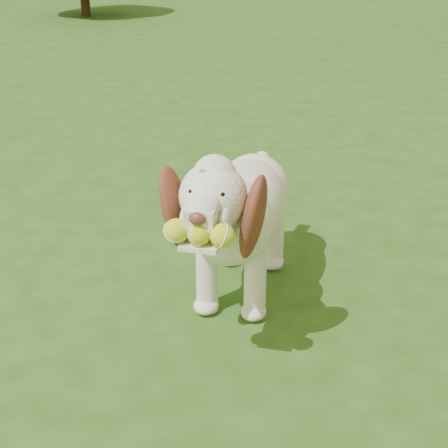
% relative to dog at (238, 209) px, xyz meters
% --- Properties ---
extents(ground, '(80.00, 80.00, 0.00)m').
position_rel_dog_xyz_m(ground, '(-0.23, 0.20, -0.47)').
color(ground, '#254814').
rests_on(ground, ground).
extents(dog, '(0.50, 1.37, 0.89)m').
position_rel_dog_xyz_m(dog, '(0.00, 0.00, 0.00)').
color(dog, silver).
rests_on(dog, ground).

